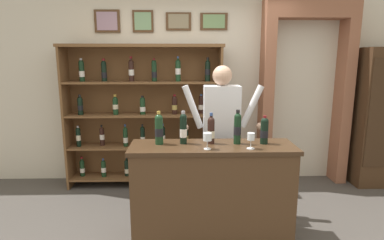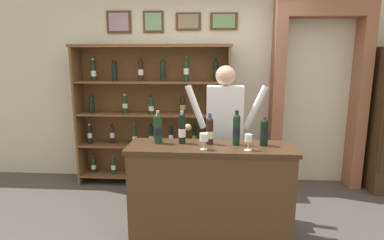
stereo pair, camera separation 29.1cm
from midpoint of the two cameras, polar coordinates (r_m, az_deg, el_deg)
The scene contains 14 objects.
ground_plane at distance 3.38m, azimuth -0.71°, elevation -20.60°, with size 14.00×14.00×0.02m, color #47423D.
back_wall at distance 4.58m, azimuth -1.05°, elevation 10.11°, with size 12.00×0.19×3.37m.
wine_shelf at distance 4.40m, azimuth -10.51°, elevation 1.40°, with size 2.14×0.37×1.94m.
archway_doorway at distance 4.72m, azimuth 17.75°, elevation 6.38°, with size 1.24×0.45×2.54m.
side_cabinet at distance 4.98m, azimuth 29.58°, elevation 0.29°, with size 0.66×0.41×1.90m.
tasting_counter at distance 3.15m, azimuth 0.93°, elevation -13.02°, with size 1.57×0.48×0.96m.
shopkeeper at distance 3.49m, azimuth 2.97°, elevation -0.82°, with size 0.91×0.22×1.69m.
tasting_bottle_chianti at distance 3.03m, azimuth -8.73°, elevation -1.59°, with size 0.08×0.08×0.32m.
tasting_bottle_riserva at distance 3.02m, azimuth -4.34°, elevation -1.53°, with size 0.07×0.07×0.32m.
tasting_bottle_brunello at distance 3.01m, azimuth 0.70°, elevation -1.83°, with size 0.07×0.07×0.30m.
tasting_bottle_prosecco at distance 3.01m, azimuth 5.49°, elevation -1.42°, with size 0.07×0.07×0.33m.
tasting_bottle_grappa at distance 3.06m, azimuth 10.29°, elevation -1.88°, with size 0.08×0.08×0.27m.
wine_glass_center at distance 2.83m, azimuth -0.14°, elevation -3.20°, with size 0.08×0.08×0.15m.
wine_glass_left at distance 2.87m, azimuth 7.76°, elevation -3.22°, with size 0.07×0.07×0.15m.
Camera 1 is at (-0.18, -2.88, 1.78)m, focal length 29.56 mm.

